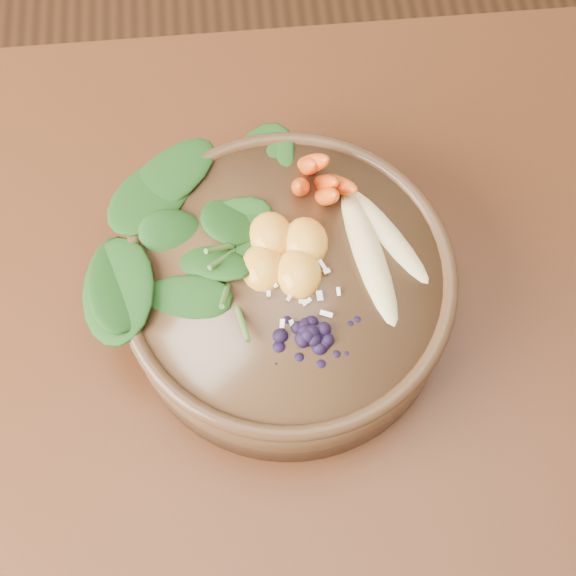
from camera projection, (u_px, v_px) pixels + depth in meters
name	position (u px, v px, depth m)	size (l,w,h in m)	color
ground	(390.00, 484.00, 1.52)	(4.00, 4.00, 0.00)	#381E0F
dining_table	(456.00, 374.00, 0.93)	(1.60, 0.90, 0.75)	#331C0C
stoneware_bowl	(288.00, 292.00, 0.82)	(0.33, 0.33, 0.09)	#50351F
kale_heap	(218.00, 215.00, 0.78)	(0.22, 0.19, 0.05)	#194512
carrot_cluster	(321.00, 159.00, 0.78)	(0.07, 0.07, 0.09)	#EC521B
banana_halves	(381.00, 237.00, 0.78)	(0.11, 0.19, 0.03)	#E0CC84
mandarin_cluster	(284.00, 246.00, 0.77)	(0.10, 0.10, 0.04)	orange
blueberry_pile	(313.00, 326.00, 0.73)	(0.15, 0.11, 0.05)	black
coconut_flakes	(297.00, 291.00, 0.77)	(0.10, 0.08, 0.01)	white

